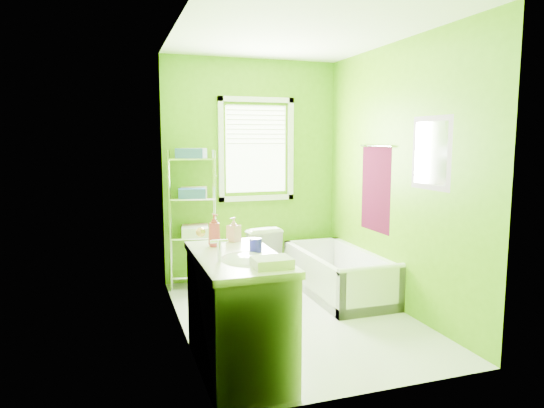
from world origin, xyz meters
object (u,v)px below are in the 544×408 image
object	(u,v)px
toilet	(255,255)
wire_shelf_unit	(194,203)
vanity	(238,309)
bathtub	(339,280)

from	to	relation	value
toilet	wire_shelf_unit	size ratio (longest dim) A/B	0.45
toilet	wire_shelf_unit	distance (m)	0.90
toilet	vanity	size ratio (longest dim) A/B	0.63
toilet	bathtub	bearing A→B (deg)	135.25
vanity	wire_shelf_unit	size ratio (longest dim) A/B	0.72
toilet	wire_shelf_unit	world-z (taller)	wire_shelf_unit
wire_shelf_unit	bathtub	bearing A→B (deg)	-29.03
bathtub	toilet	world-z (taller)	toilet
vanity	wire_shelf_unit	distance (m)	2.19
toilet	vanity	bearing A→B (deg)	63.59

